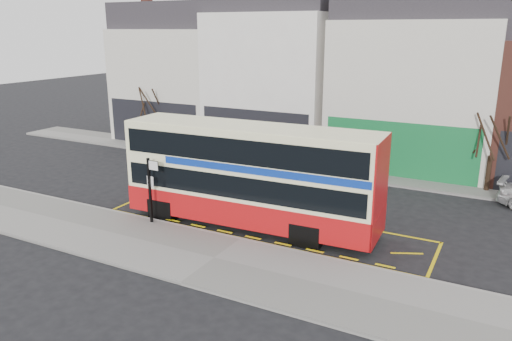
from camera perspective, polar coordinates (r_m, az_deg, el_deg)
The scene contains 14 objects.
ground at distance 20.09m, azimuth -1.22°, elevation -7.75°, with size 120.00×120.00×0.00m, color black.
pavement at distance 18.27m, azimuth -4.78°, elevation -10.08°, with size 40.00×4.00×0.15m, color gray.
kerb at distance 19.76m, azimuth -1.76°, elevation -7.94°, with size 40.00×0.15×0.15m, color gray.
far_pavement at distance 29.61m, azimuth 9.16°, elevation 0.08°, with size 50.00×3.00×0.15m, color gray.
road_markings at distance 21.39m, azimuth 0.87°, elevation -6.22°, with size 14.00×3.40×0.01m, color yellow, non-canonical shape.
terrace_far_left at distance 38.46m, azimuth -8.15°, elevation 10.96°, with size 8.00×8.01×10.80m.
terrace_left at distance 34.36m, azimuth 2.92°, elevation 11.35°, with size 8.00×8.01×11.80m.
terrace_green_shop at distance 31.67m, azimuth 18.06°, elevation 9.75°, with size 9.00×8.01×11.30m.
double_decker_bus at distance 20.56m, azimuth -0.56°, elevation -0.48°, with size 10.87×2.96×4.30m.
bus_stop_post at distance 21.17m, azimuth -11.94°, elevation -1.52°, with size 0.69×0.12×2.80m.
car_silver at distance 33.09m, azimuth -9.12°, elevation 2.74°, with size 1.46×3.64×1.24m, color #9A999E.
car_grey at distance 28.12m, azimuth 9.01°, elevation 0.52°, with size 1.45×4.17×1.37m, color #484C51.
street_tree_left at distance 35.50m, azimuth -11.90°, elevation 8.43°, with size 2.47×2.47×5.33m.
street_tree_right at distance 27.21m, azimuth 25.64°, elevation 4.85°, with size 2.42×2.42×5.23m.
Camera 1 is at (8.97, -16.06, 8.09)m, focal length 35.00 mm.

